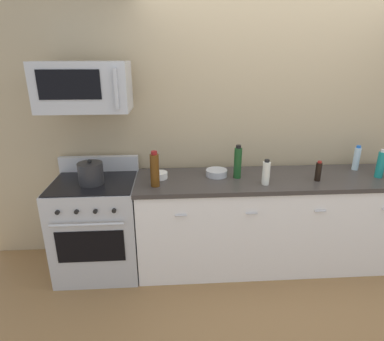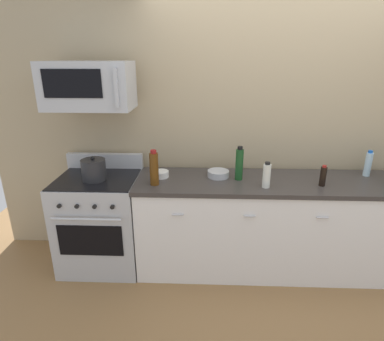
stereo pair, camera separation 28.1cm
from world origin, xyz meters
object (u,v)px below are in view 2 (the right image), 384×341
at_px(range_oven, 101,221).
at_px(bowl_steel_prep, 218,173).
at_px(bottle_wine_green, 239,164).
at_px(stockpot, 94,170).
at_px(microwave, 89,86).
at_px(bottle_soy_sauce_dark, 323,176).
at_px(bottle_water_clear, 368,164).
at_px(bottle_vinegar_white, 267,175).
at_px(bottle_wine_amber, 154,168).
at_px(bowl_white_ceramic, 161,174).

xyz_separation_m(range_oven, bowl_steel_prep, (1.13, 0.08, 0.48)).
height_order(bottle_wine_green, bowl_steel_prep, bottle_wine_green).
bearing_deg(stockpot, microwave, 89.87).
xyz_separation_m(bottle_soy_sauce_dark, bottle_water_clear, (0.50, 0.27, 0.03)).
bearing_deg(bottle_soy_sauce_dark, range_oven, 177.01).
distance_m(bottle_soy_sauce_dark, bottle_vinegar_white, 0.50).
relative_size(bottle_wine_amber, bottle_water_clear, 1.28).
distance_m(bottle_wine_amber, bowl_white_ceramic, 0.22).
bearing_deg(bottle_soy_sauce_dark, bowl_white_ceramic, 173.88).
height_order(bottle_soy_sauce_dark, bottle_water_clear, bottle_water_clear).
distance_m(range_oven, microwave, 1.28).
height_order(bottle_wine_green, bowl_white_ceramic, bottle_wine_green).
distance_m(bowl_white_ceramic, bowl_steel_prep, 0.54).
relative_size(range_oven, bottle_water_clear, 4.32).
bearing_deg(range_oven, bottle_vinegar_white, -6.00).
bearing_deg(microwave, bowl_white_ceramic, 0.27).
relative_size(bottle_vinegar_white, bottle_water_clear, 0.92).
xyz_separation_m(microwave, bowl_steel_prep, (1.13, 0.03, -0.80)).
relative_size(bottle_vinegar_white, stockpot, 1.01).
bearing_deg(bottle_water_clear, range_oven, -176.36).
relative_size(bottle_soy_sauce_dark, bottle_water_clear, 0.75).
bearing_deg(bottle_wine_green, bottle_water_clear, 6.73).
distance_m(bottle_wine_green, bottle_vinegar_white, 0.28).
bearing_deg(bowl_steel_prep, bottle_soy_sauce_dark, -11.40).
bearing_deg(bowl_steel_prep, bowl_white_ceramic, -177.07).
xyz_separation_m(microwave, bottle_water_clear, (2.53, 0.12, -0.71)).
bearing_deg(microwave, bottle_water_clear, 2.63).
xyz_separation_m(bottle_soy_sauce_dark, bottle_wine_amber, (-1.47, -0.03, 0.06)).
xyz_separation_m(bottle_wine_amber, bottle_vinegar_white, (0.97, -0.02, -0.04)).
bearing_deg(bowl_white_ceramic, bottle_soy_sauce_dark, -6.12).
relative_size(bottle_water_clear, bowl_white_ceramic, 1.67).
relative_size(microwave, bottle_wine_green, 2.38).
xyz_separation_m(bottle_wine_amber, stockpot, (-0.56, 0.08, -0.05)).
height_order(range_oven, bottle_wine_green, bottle_wine_green).
distance_m(bottle_wine_green, bowl_steel_prep, 0.23).
height_order(range_oven, bowl_white_ceramic, range_oven).
xyz_separation_m(bottle_wine_green, bottle_wine_amber, (-0.75, -0.16, 0.00)).
bearing_deg(bowl_steel_prep, bottle_wine_amber, -159.41).
bearing_deg(stockpot, bottle_water_clear, 4.83).
bearing_deg(bottle_wine_green, bottle_wine_amber, -168.32).
height_order(microwave, stockpot, microwave).
bearing_deg(range_oven, bottle_wine_amber, -13.76).
bearing_deg(stockpot, range_oven, 90.00).
bearing_deg(bottle_vinegar_white, bottle_wine_green, 140.56).
height_order(bottle_soy_sauce_dark, bottle_vinegar_white, bottle_vinegar_white).
height_order(bottle_soy_sauce_dark, bowl_steel_prep, bottle_soy_sauce_dark).
bearing_deg(bowl_white_ceramic, bowl_steel_prep, 2.93).
bearing_deg(bowl_white_ceramic, bottle_wine_amber, -99.53).
relative_size(bottle_wine_green, bowl_steel_prep, 1.56).
bearing_deg(bottle_soy_sauce_dark, bottle_vinegar_white, -173.69).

